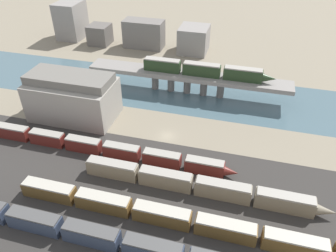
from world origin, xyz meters
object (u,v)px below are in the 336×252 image
(train_yard_far, at_px, (199,186))
(warehouse_building, at_px, (73,97))
(train_yard_near, at_px, (69,230))
(train_on_bridge, at_px, (206,70))
(train_yard_outer, at_px, (106,149))
(train_yard_mid, at_px, (234,231))

(train_yard_far, relative_size, warehouse_building, 2.25)
(train_yard_near, distance_m, warehouse_building, 44.59)
(train_on_bridge, relative_size, train_yard_outer, 0.64)
(train_yard_outer, bearing_deg, train_yard_far, -14.78)
(train_on_bridge, xyz_separation_m, train_yard_near, (-15.99, -62.74, -7.25))
(train_yard_mid, height_order, train_yard_far, train_yard_far)
(train_yard_near, bearing_deg, train_yard_outer, 97.19)
(train_yard_far, distance_m, train_yard_outer, 26.70)
(train_yard_mid, height_order, train_yard_outer, train_yard_outer)
(train_on_bridge, distance_m, train_yard_near, 65.15)
(train_on_bridge, bearing_deg, train_yard_outer, -117.02)
(train_yard_far, bearing_deg, train_on_bridge, 98.52)
(train_on_bridge, xyz_separation_m, train_yard_mid, (15.39, -54.43, -7.39))
(train_on_bridge, xyz_separation_m, train_yard_far, (6.65, -44.40, -7.16))
(train_on_bridge, relative_size, warehouse_building, 1.71)
(train_yard_near, xyz_separation_m, train_yard_outer, (-3.17, 25.16, -0.08))
(train_yard_mid, bearing_deg, warehouse_building, 148.50)
(train_yard_far, bearing_deg, train_yard_outer, 165.22)
(train_yard_mid, bearing_deg, train_yard_far, 131.04)
(train_on_bridge, height_order, train_yard_outer, train_on_bridge)
(train_yard_near, distance_m, train_yard_far, 29.14)
(train_yard_mid, relative_size, warehouse_building, 3.78)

